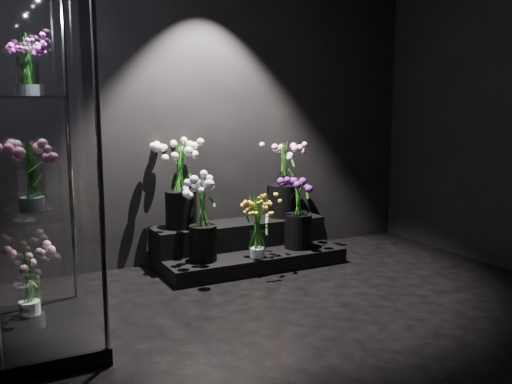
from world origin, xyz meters
TOP-DOWN VIEW (x-y plane):
  - floor at (0.00, 0.00)m, footprint 4.00×4.00m
  - wall_back at (0.00, 2.00)m, footprint 4.00×0.00m
  - display_riser at (0.11, 1.68)m, footprint 1.58×0.70m
  - display_case at (-1.69, 0.71)m, footprint 0.58×0.96m
  - bouquet_orange_bells at (0.07, 1.37)m, footprint 0.31×0.31m
  - bouquet_lilac at (-0.37, 1.48)m, footprint 0.37×0.37m
  - bouquet_purple at (0.53, 1.47)m, footprint 0.40×0.40m
  - bouquet_cream_roses at (-0.43, 1.80)m, footprint 0.49×0.49m
  - bouquet_pink_roses at (0.56, 1.79)m, footprint 0.35×0.35m
  - bouquet_case_pink at (-1.73, 0.57)m, footprint 0.37×0.37m
  - bouquet_case_magenta at (-1.68, 0.83)m, footprint 0.26×0.26m
  - bouquet_case_base_pink at (-1.75, 0.96)m, footprint 0.36×0.36m

SIDE VIEW (x-z plane):
  - floor at x=0.00m, z-range 0.00..0.00m
  - display_riser at x=0.11m, z-range -0.03..0.32m
  - bouquet_case_base_pink at x=-1.75m, z-range 0.11..0.56m
  - bouquet_orange_bells at x=0.07m, z-range 0.14..0.66m
  - bouquet_purple at x=0.53m, z-range 0.16..0.79m
  - bouquet_lilac at x=-0.37m, z-range 0.19..0.89m
  - bouquet_pink_roses at x=0.56m, z-range 0.38..1.08m
  - bouquet_cream_roses at x=-0.43m, z-range 0.41..1.18m
  - bouquet_case_pink at x=-1.73m, z-range 0.84..1.23m
  - display_case at x=-1.69m, z-range 0.00..2.11m
  - wall_back at x=0.00m, z-range -0.60..3.40m
  - bouquet_case_magenta at x=-1.68m, z-range 1.45..1.80m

